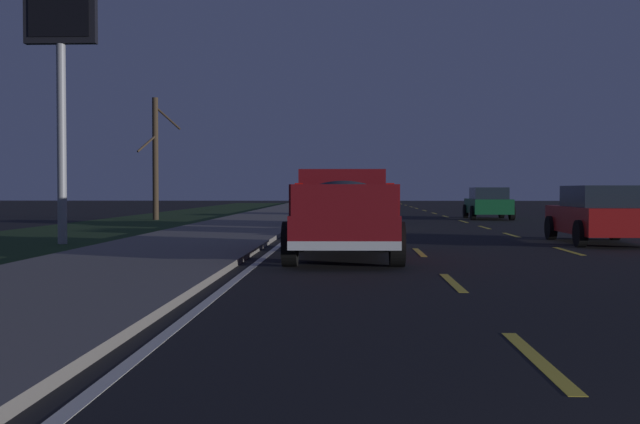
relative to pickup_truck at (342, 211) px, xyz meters
The scene contains 10 objects.
ground 13.61m from the pickup_truck, 14.95° to the right, with size 144.00×144.00×0.00m, color black.
sidewalk_shoulder 13.73m from the pickup_truck, 16.75° to the left, with size 108.00×4.00×0.12m, color slate.
grass_verge 15.91m from the pickup_truck, 34.31° to the left, with size 108.00×6.00×0.01m, color #1E3819.
lane_markings 15.85m from the pickup_truck, ahead, with size 108.00×7.04×0.01m.
pickup_truck is the anchor object (origin of this frame).
sedan_red 8.25m from the pickup_truck, 55.62° to the right, with size 4.42×2.05×1.54m.
sedan_silver 12.53m from the pickup_truck, ahead, with size 4.42×2.05×1.54m.
sedan_green 23.14m from the pickup_truck, 17.32° to the right, with size 4.45×2.11×1.54m.
gas_price_sign 9.58m from the pickup_truck, 62.21° to the left, with size 0.27×1.90×7.45m.
bare_tree_far 22.46m from the pickup_truck, 23.89° to the left, with size 2.11×1.82×5.79m.
Camera 1 is at (-2.58, 3.33, 1.44)m, focal length 44.11 mm.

